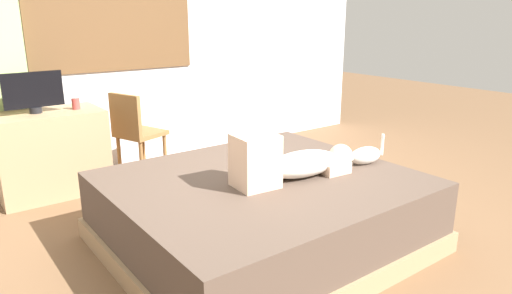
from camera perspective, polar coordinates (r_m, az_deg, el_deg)
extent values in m
plane|color=brown|center=(3.21, 1.70, -12.77)|extent=(16.00, 16.00, 0.00)
cube|color=silver|center=(4.93, -16.49, 14.32)|extent=(6.40, 0.12, 2.90)
cube|color=brown|center=(4.83, -17.34, 15.66)|extent=(1.63, 0.02, 1.12)
cube|color=white|center=(4.83, -17.33, 15.66)|extent=(1.55, 0.02, 1.04)
cube|color=#997A56|center=(3.27, 0.71, -10.79)|extent=(1.98, 1.77, 0.14)
cube|color=#4C3D33|center=(3.17, 0.73, -6.80)|extent=(1.92, 1.72, 0.35)
ellipsoid|color=silver|center=(3.13, 5.83, -2.08)|extent=(0.58, 0.31, 0.17)
sphere|color=beige|center=(3.34, 10.45, -1.09)|extent=(0.17, 0.17, 0.17)
cube|color=beige|center=(2.89, -0.10, -1.74)|extent=(0.28, 0.26, 0.34)
cube|color=beige|center=(3.27, 8.86, -2.17)|extent=(0.22, 0.30, 0.08)
ellipsoid|color=silver|center=(3.45, 13.40, -1.03)|extent=(0.28, 0.16, 0.13)
sphere|color=silver|center=(3.36, 11.34, -1.21)|extent=(0.08, 0.08, 0.08)
cylinder|color=silver|center=(3.53, 15.38, 0.30)|extent=(0.03, 0.03, 0.16)
cube|color=#997A56|center=(4.46, -24.07, -0.68)|extent=(0.90, 0.56, 0.74)
cylinder|color=black|center=(4.35, -25.63, 4.13)|extent=(0.10, 0.10, 0.05)
cube|color=black|center=(4.32, -25.91, 6.40)|extent=(0.48, 0.04, 0.30)
cylinder|color=#B23D38|center=(4.39, -21.43, 5.02)|extent=(0.07, 0.07, 0.10)
cylinder|color=brown|center=(4.78, -13.78, -0.52)|extent=(0.04, 0.04, 0.44)
cylinder|color=brown|center=(4.57, -11.18, -1.13)|extent=(0.04, 0.04, 0.44)
cylinder|color=brown|center=(4.59, -16.55, -1.42)|extent=(0.04, 0.04, 0.44)
cylinder|color=brown|center=(4.37, -13.98, -2.11)|extent=(0.04, 0.04, 0.44)
cube|color=brown|center=(4.51, -14.08, 1.63)|extent=(0.48, 0.48, 0.04)
cube|color=brown|center=(4.35, -15.91, 3.83)|extent=(0.16, 0.37, 0.38)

